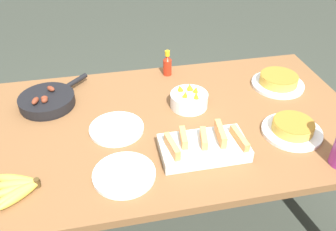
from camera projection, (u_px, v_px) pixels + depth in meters
name	position (u px, v px, depth m)	size (l,w,h in m)	color
ground_plane	(168.00, 222.00, 1.97)	(14.00, 14.00, 0.00)	#383D33
dining_table	(168.00, 136.00, 1.60)	(1.71, 0.96, 0.70)	brown
banana_bunch	(17.00, 188.00, 1.22)	(0.18, 0.18, 0.04)	gold
melon_tray	(204.00, 147.00, 1.37)	(0.34, 0.18, 0.10)	silver
skillet	(48.00, 100.00, 1.64)	(0.31, 0.32, 0.08)	black
frittata_plate_center	(292.00, 128.00, 1.47)	(0.25, 0.25, 0.06)	white
frittata_plate_side	(278.00, 81.00, 1.77)	(0.26, 0.26, 0.06)	white
empty_plate_near_front	(117.00, 129.00, 1.50)	(0.23, 0.23, 0.02)	white
empty_plate_far_left	(124.00, 175.00, 1.28)	(0.23, 0.23, 0.02)	white
fruit_bowl_mango	(189.00, 99.00, 1.63)	(0.17, 0.17, 0.10)	white
hot_sauce_bottle	(167.00, 64.00, 1.85)	(0.04, 0.04, 0.14)	#B72814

